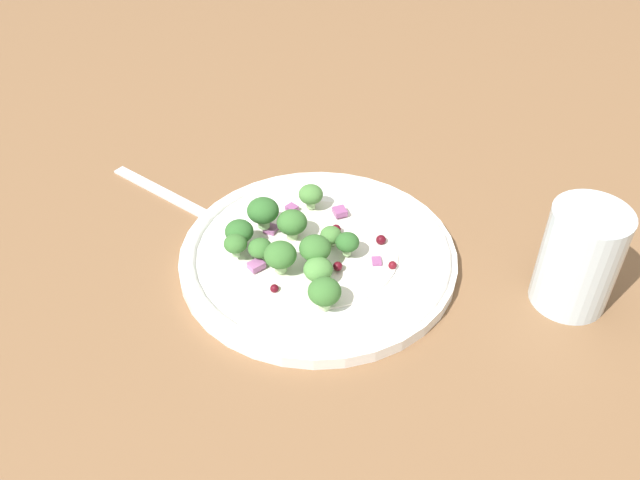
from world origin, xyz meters
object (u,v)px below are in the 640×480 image
object	(u,v)px
fork	(186,204)
water_glass	(579,258)
broccoli_floret_1	(318,270)
broccoli_floret_2	(292,223)
broccoli_floret_0	(239,232)
plate	(320,255)

from	to	relation	value
fork	water_glass	xyz separation A→B (cm)	(-9.61, 36.53, 4.50)
broccoli_floret_1	broccoli_floret_2	world-z (taller)	broccoli_floret_2
fork	water_glass	distance (cm)	38.04
broccoli_floret_2	fork	bearing A→B (deg)	-85.37
broccoli_floret_0	broccoli_floret_1	bearing A→B (deg)	93.09
plate	fork	world-z (taller)	plate
broccoli_floret_0	broccoli_floret_1	world-z (taller)	broccoli_floret_0
broccoli_floret_2	fork	size ratio (longest dim) A/B	0.15
broccoli_floret_0	water_glass	world-z (taller)	water_glass
broccoli_floret_1	fork	bearing A→B (deg)	-97.47
plate	broccoli_floret_2	bearing A→B (deg)	-91.37
plate	broccoli_floret_1	size ratio (longest dim) A/B	9.90
fork	water_glass	world-z (taller)	water_glass
plate	fork	size ratio (longest dim) A/B	1.37
plate	broccoli_floret_1	bearing A→B (deg)	33.00
broccoli_floret_0	plate	bearing A→B (deg)	121.57
broccoli_floret_1	broccoli_floret_2	distance (cm)	6.44
broccoli_floret_0	broccoli_floret_1	distance (cm)	8.47
broccoli_floret_1	fork	world-z (taller)	broccoli_floret_1
broccoli_floret_0	fork	distance (cm)	10.76
broccoli_floret_1	water_glass	xyz separation A→B (cm)	(-12.02, 18.16, 1.98)
plate	broccoli_floret_0	distance (cm)	7.71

